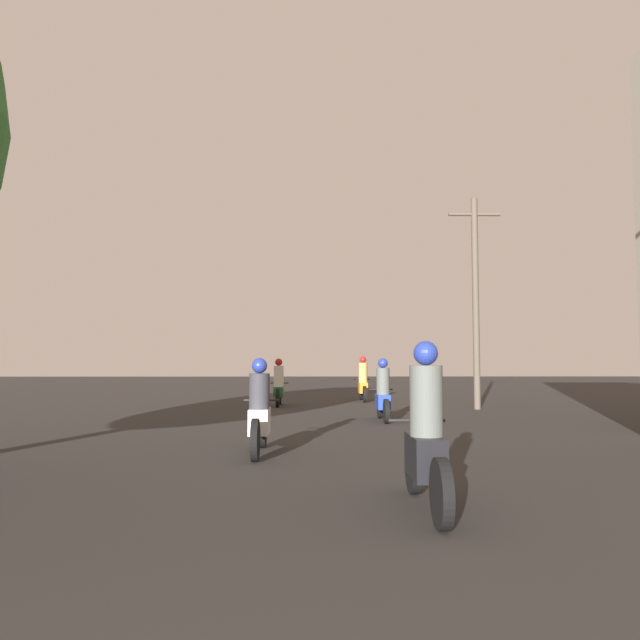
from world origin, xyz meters
The scene contains 6 objects.
motorcycle_black centered at (1.11, 5.91, 0.66)m, with size 0.60×2.10×1.64m.
motorcycle_white centered at (-0.82, 9.61, 0.61)m, with size 0.60×2.10×1.50m.
motorcycle_blue centered at (1.74, 15.05, 0.62)m, with size 0.60×1.95×1.52m.
motorcycle_green centered at (-1.07, 20.18, 0.62)m, with size 0.60×1.96×1.54m.
motorcycle_orange centered at (1.89, 22.62, 0.65)m, with size 0.60×2.06×1.63m.
utility_pole_far centered at (5.02, 18.67, 3.40)m, with size 1.60×0.20×6.48m.
Camera 1 is at (-0.01, -0.23, 1.44)m, focal length 35.00 mm.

